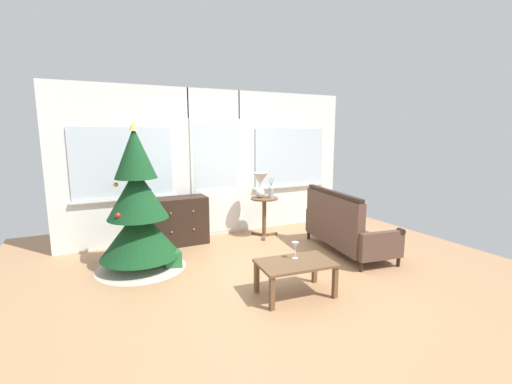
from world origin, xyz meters
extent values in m
plane|color=#AD7F56|center=(0.00, 0.00, 0.00)|extent=(6.76, 6.76, 0.00)
cube|color=white|center=(-1.52, 2.09, 1.27)|extent=(2.15, 0.08, 2.55)
cube|color=white|center=(1.52, 2.09, 1.27)|extent=(2.15, 0.08, 2.55)
cube|color=white|center=(0.00, 2.09, 2.30)|extent=(0.94, 0.08, 0.50)
cube|color=silver|center=(0.00, 2.05, 1.02)|extent=(0.90, 0.05, 2.05)
cube|color=white|center=(0.00, 2.03, 0.45)|extent=(0.78, 0.02, 0.80)
cube|color=silver|center=(0.00, 2.03, 1.40)|extent=(0.78, 0.01, 1.10)
cube|color=silver|center=(-1.52, 2.03, 1.35)|extent=(1.50, 0.01, 1.10)
cube|color=silver|center=(1.52, 2.03, 1.35)|extent=(1.50, 0.01, 1.10)
cube|color=silver|center=(-1.52, 2.02, 0.78)|extent=(1.59, 0.06, 0.03)
cube|color=silver|center=(1.52, 2.02, 0.78)|extent=(1.59, 0.06, 0.03)
cylinder|color=#4C331E|center=(-1.47, 1.00, 0.12)|extent=(0.10, 0.10, 0.25)
cone|color=beige|center=(-1.47, 1.00, 0.05)|extent=(1.19, 1.19, 0.10)
cone|color=#14421E|center=(-1.47, 1.00, 0.50)|extent=(1.04, 1.04, 0.66)
cone|color=#14421E|center=(-1.47, 1.00, 1.03)|extent=(0.79, 0.79, 0.66)
cone|color=#14421E|center=(-1.47, 1.00, 1.56)|extent=(0.54, 0.54, 0.66)
cone|color=#E0BC4C|center=(-1.47, 1.00, 1.90)|extent=(0.12, 0.12, 0.12)
sphere|color=red|center=(-1.52, 1.19, 1.57)|extent=(0.06, 0.06, 0.06)
sphere|color=gold|center=(-1.72, 1.03, 1.16)|extent=(0.06, 0.06, 0.06)
sphere|color=silver|center=(-1.55, 1.25, 1.23)|extent=(0.08, 0.08, 0.08)
sphere|color=#264CB2|center=(-1.27, 1.23, 1.02)|extent=(0.05, 0.05, 0.05)
sphere|color=red|center=(-1.74, 0.80, 0.80)|extent=(0.07, 0.07, 0.07)
cube|color=black|center=(-0.74, 1.79, 0.39)|extent=(0.90, 0.42, 0.78)
sphere|color=tan|center=(-0.92, 1.57, 0.58)|extent=(0.03, 0.03, 0.03)
sphere|color=tan|center=(-0.56, 1.57, 0.58)|extent=(0.03, 0.03, 0.03)
sphere|color=tan|center=(-0.92, 1.57, 0.28)|extent=(0.03, 0.03, 0.03)
sphere|color=tan|center=(-0.56, 1.57, 0.28)|extent=(0.03, 0.03, 0.03)
cylinder|color=black|center=(1.70, -0.52, 0.07)|extent=(0.05, 0.05, 0.14)
cylinder|color=black|center=(1.92, 0.99, 0.07)|extent=(0.05, 0.05, 0.14)
cylinder|color=black|center=(1.11, -0.43, 0.07)|extent=(0.05, 0.05, 0.14)
cylinder|color=black|center=(1.33, 1.08, 0.07)|extent=(0.05, 0.05, 0.14)
cube|color=brown|center=(1.52, 0.28, 0.21)|extent=(0.92, 1.55, 0.14)
cube|color=brown|center=(1.22, 0.32, 0.59)|extent=(0.33, 1.47, 0.62)
cube|color=black|center=(1.22, 0.32, 0.93)|extent=(0.29, 1.43, 0.06)
cube|color=brown|center=(1.41, -0.49, 0.33)|extent=(0.67, 0.18, 0.38)
cylinder|color=black|center=(1.69, -0.53, 0.50)|extent=(0.10, 0.10, 0.09)
cube|color=brown|center=(1.63, 1.05, 0.33)|extent=(0.67, 0.18, 0.38)
cylinder|color=black|center=(1.92, 1.01, 0.50)|extent=(0.10, 0.10, 0.09)
cylinder|color=brown|center=(0.70, 1.54, 0.68)|extent=(0.48, 0.48, 0.02)
cylinder|color=brown|center=(0.70, 1.54, 0.34)|extent=(0.07, 0.07, 0.67)
cube|color=brown|center=(0.86, 1.54, 0.02)|extent=(0.20, 0.05, 0.04)
cube|color=brown|center=(0.62, 1.68, 0.02)|extent=(0.14, 0.20, 0.04)
cube|color=brown|center=(0.62, 1.40, 0.02)|extent=(0.14, 0.20, 0.04)
sphere|color=silver|center=(0.64, 1.58, 0.78)|extent=(0.16, 0.16, 0.16)
cylinder|color=silver|center=(0.64, 1.58, 0.91)|extent=(0.02, 0.02, 0.06)
cone|color=silver|center=(0.64, 1.58, 1.04)|extent=(0.28, 0.28, 0.20)
cylinder|color=#99ADBC|center=(0.80, 1.48, 0.78)|extent=(0.09, 0.09, 0.16)
sphere|color=#99ADBC|center=(0.80, 1.48, 0.86)|extent=(0.10, 0.10, 0.10)
cylinder|color=#4C7042|center=(0.78, 1.48, 0.96)|extent=(0.07, 0.01, 0.17)
cylinder|color=#4C7042|center=(0.80, 1.48, 0.96)|extent=(0.01, 0.01, 0.18)
cylinder|color=#4C7042|center=(0.82, 1.48, 0.96)|extent=(0.07, 0.01, 0.17)
cube|color=brown|center=(-0.03, -0.61, 0.38)|extent=(0.89, 0.60, 0.03)
cube|color=brown|center=(-0.43, -0.79, 0.18)|extent=(0.05, 0.05, 0.36)
cube|color=brown|center=(0.32, -0.86, 0.18)|extent=(0.05, 0.05, 0.36)
cube|color=brown|center=(-0.39, -0.35, 0.18)|extent=(0.05, 0.05, 0.36)
cube|color=brown|center=(0.37, -0.43, 0.18)|extent=(0.05, 0.05, 0.36)
cylinder|color=silver|center=(0.02, -0.52, 0.40)|extent=(0.06, 0.06, 0.01)
cylinder|color=silver|center=(0.02, -0.52, 0.45)|extent=(0.01, 0.01, 0.10)
cone|color=silver|center=(0.02, -0.52, 0.54)|extent=(0.08, 0.08, 0.09)
cube|color=#266633|center=(-1.09, 0.82, 0.11)|extent=(0.22, 0.20, 0.22)
camera|label=1|loc=(-2.06, -3.70, 1.81)|focal=24.31mm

